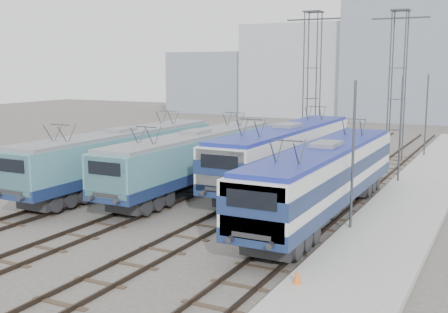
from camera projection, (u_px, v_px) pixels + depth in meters
ground at (169, 221)px, 27.90m from camera, size 160.00×160.00×0.00m
platform at (408, 206)px, 30.33m from camera, size 4.00×70.00×0.30m
locomotive_far_left at (120, 154)px, 34.97m from camera, size 2.81×17.72×3.33m
locomotive_center_left at (194, 156)px, 34.26m from camera, size 2.77×17.49×3.29m
locomotive_center_right at (286, 150)px, 35.61m from camera, size 2.97×18.76×3.53m
locomotive_far_right at (325, 174)px, 27.90m from camera, size 2.86×18.06×3.39m
catenary_tower_west at (312, 78)px, 46.20m from camera, size 4.50×1.20×12.00m
catenary_tower_east at (397, 79)px, 45.04m from camera, size 4.50×1.20×12.00m
mast_front at (353, 158)px, 25.25m from camera, size 0.12×0.12×7.00m
mast_mid at (400, 132)px, 35.80m from camera, size 0.12×0.12×7.00m
mast_rear at (426, 117)px, 46.35m from camera, size 0.12×0.12×7.00m
safety_cone at (297, 276)px, 19.01m from camera, size 0.30×0.30×0.50m
building_west at (307, 71)px, 87.61m from camera, size 18.00×12.00×14.00m
building_center at (429, 57)px, 79.21m from camera, size 22.00×14.00×18.00m
building_far_west at (217, 82)px, 95.12m from camera, size 14.00×10.00×10.00m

